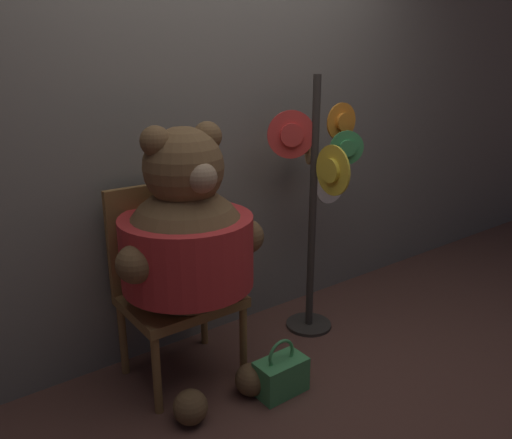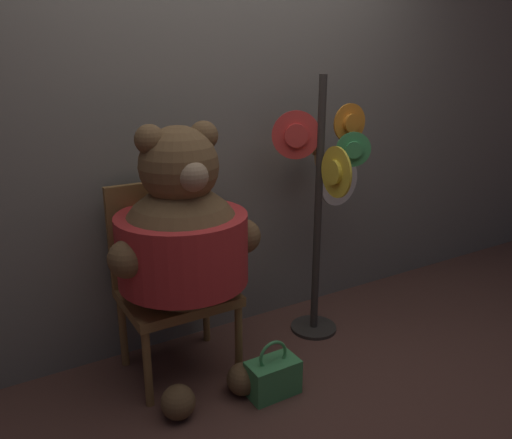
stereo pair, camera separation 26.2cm
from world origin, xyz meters
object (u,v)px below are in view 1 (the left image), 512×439
(hat_display_rack, at_px, (319,186))
(handbag_on_ground, at_px, (281,375))
(teddy_bear, at_px, (188,243))
(chair, at_px, (172,277))

(hat_display_rack, bearing_deg, handbag_on_ground, -146.45)
(teddy_bear, bearing_deg, hat_display_rack, 3.03)
(chair, relative_size, hat_display_rack, 0.66)
(chair, distance_m, hat_display_rack, 0.99)
(hat_display_rack, relative_size, handbag_on_ground, 5.15)
(chair, distance_m, handbag_on_ground, 0.74)
(hat_display_rack, height_order, handbag_on_ground, hat_display_rack)
(chair, height_order, handbag_on_ground, chair)
(hat_display_rack, bearing_deg, teddy_bear, -176.97)
(chair, relative_size, teddy_bear, 0.75)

